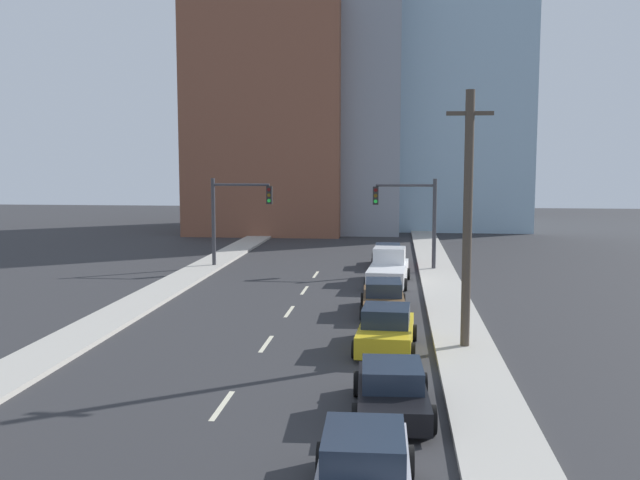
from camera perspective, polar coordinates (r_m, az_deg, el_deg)
sidewalk_left at (r=51.88m, az=-7.13°, el=-1.00°), size 2.15×92.20×0.18m
sidewalk_right at (r=50.57m, az=8.89°, el=-1.22°), size 2.15×92.20×0.18m
lane_stripe_at_15m at (r=20.22m, az=-7.82°, el=-12.97°), size 0.16×2.40×0.01m
lane_stripe_at_21m at (r=26.45m, az=-4.32°, el=-8.28°), size 0.16×2.40×0.01m
lane_stripe_at_27m at (r=31.89m, az=-2.47°, el=-5.73°), size 0.16×2.40×0.01m
lane_stripe_at_32m at (r=37.02m, az=-1.25°, el=-4.04°), size 0.16×2.40×0.01m
lane_stripe_at_37m at (r=42.08m, az=-0.35°, el=-2.78°), size 0.16×2.40×0.01m
building_brick_left at (r=69.87m, az=-3.75°, el=9.37°), size 14.00×16.00×20.77m
building_office_center at (r=73.16m, az=1.65°, el=10.43°), size 12.00×20.00×23.80m
building_glass_right at (r=77.64m, az=10.89°, el=13.63°), size 13.00×20.00×33.35m
traffic_signal_left at (r=44.67m, az=-7.13°, el=2.38°), size 3.85×0.35×5.61m
traffic_signal_right at (r=43.50m, az=7.67°, el=2.27°), size 3.85×0.35×5.61m
utility_pole_right_mid at (r=25.24m, az=11.72°, el=1.66°), size 1.60×0.32×9.09m
sedan_silver at (r=14.39m, az=3.52°, el=-18.14°), size 2.13×4.53×1.55m
sedan_black at (r=19.34m, az=5.78°, el=-11.88°), size 2.22×4.43×1.35m
sedan_yellow at (r=25.59m, az=5.31°, el=-7.18°), size 2.29×4.40×1.55m
sedan_brown at (r=31.56m, az=5.10°, el=-4.67°), size 2.16×4.82×1.45m
pickup_truck_white at (r=38.96m, az=5.50°, el=-2.38°), size 2.46×5.85×1.92m
sedan_maroon at (r=45.42m, az=5.44°, el=-1.30°), size 2.11×4.46×1.43m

